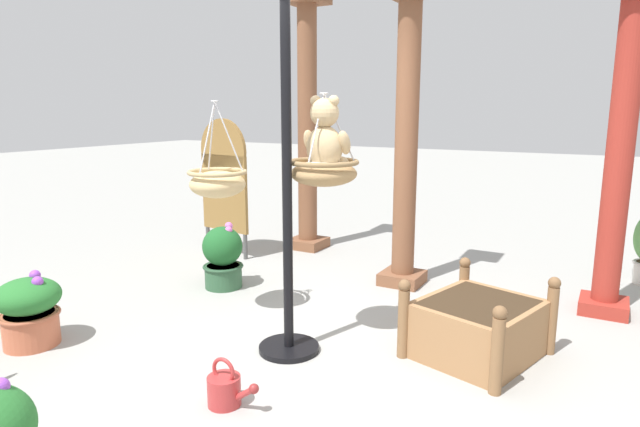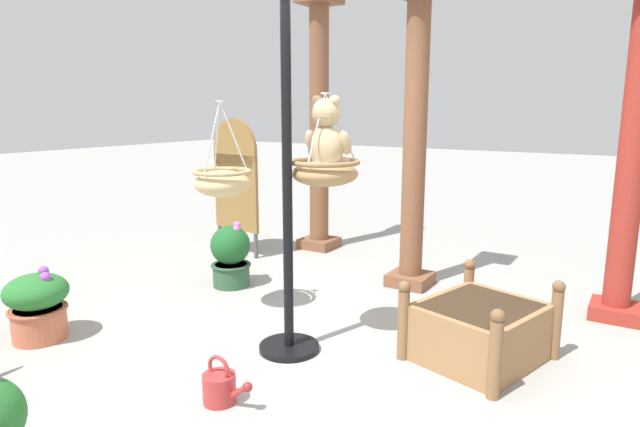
# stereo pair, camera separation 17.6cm
# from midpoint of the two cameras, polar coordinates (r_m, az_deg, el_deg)

# --- Properties ---
(ground_plane) EXTENTS (40.00, 40.00, 0.00)m
(ground_plane) POSITION_cam_midpoint_polar(r_m,az_deg,el_deg) (3.93, -1.60, -15.14)
(ground_plane) COLOR #9E9E99
(display_pole_central) EXTENTS (0.44, 0.44, 2.48)m
(display_pole_central) POSITION_cam_midpoint_polar(r_m,az_deg,el_deg) (3.79, -4.77, -3.68)
(display_pole_central) COLOR black
(display_pole_central) RESTS_ON ground
(hanging_basket_with_teddy) EXTENTS (0.50, 0.50, 0.66)m
(hanging_basket_with_teddy) POSITION_cam_midpoint_polar(r_m,az_deg,el_deg) (3.82, -0.92, 4.55)
(hanging_basket_with_teddy) COLOR #A37F51
(teddy_bear) EXTENTS (0.36, 0.32, 0.53)m
(teddy_bear) POSITION_cam_midpoint_polar(r_m,az_deg,el_deg) (3.82, -0.74, 7.98)
(teddy_bear) COLOR tan
(hanging_basket_left_high) EXTENTS (0.48, 0.48, 0.78)m
(hanging_basket_left_high) POSITION_cam_midpoint_polar(r_m,az_deg,el_deg) (4.43, -11.99, 3.29)
(hanging_basket_left_high) COLOR tan
(greenhouse_pillar_left) EXTENTS (0.41, 0.41, 2.74)m
(greenhouse_pillar_left) POSITION_cam_midpoint_polar(r_m,az_deg,el_deg) (5.01, 28.41, 5.00)
(greenhouse_pillar_left) COLOR #9E2D23
(greenhouse_pillar_left) RESTS_ON ground
(greenhouse_pillar_right) EXTENTS (0.42, 0.42, 2.85)m
(greenhouse_pillar_right) POSITION_cam_midpoint_polar(r_m,az_deg,el_deg) (5.24, 8.23, 7.01)
(greenhouse_pillar_right) COLOR brown
(greenhouse_pillar_right) RESTS_ON ground
(greenhouse_pillar_far_back) EXTENTS (0.45, 0.45, 3.05)m
(greenhouse_pillar_far_back) POSITION_cam_midpoint_polar(r_m,az_deg,el_deg) (6.62, -2.13, 8.80)
(greenhouse_pillar_far_back) COLOR brown
(greenhouse_pillar_far_back) RESTS_ON ground
(wooden_planter_box) EXTENTS (0.99, 1.06, 0.57)m
(wooden_planter_box) POSITION_cam_midpoint_polar(r_m,az_deg,el_deg) (4.02, 15.24, -11.49)
(wooden_planter_box) COLOR #9E7047
(wooden_planter_box) RESTS_ON ground
(potted_plant_bushy_green) EXTENTS (0.47, 0.47, 0.56)m
(potted_plant_bushy_green) POSITION_cam_midpoint_polar(r_m,az_deg,el_deg) (4.60, -29.59, -8.91)
(potted_plant_bushy_green) COLOR #BC6042
(potted_plant_bushy_green) RESTS_ON ground
(potted_plant_conical_shrub) EXTENTS (0.40, 0.40, 0.63)m
(potted_plant_conical_shrub) POSITION_cam_midpoint_polar(r_m,az_deg,el_deg) (5.37, -11.25, -4.56)
(potted_plant_conical_shrub) COLOR #2D5638
(potted_plant_conical_shrub) RESTS_ON ground
(display_sign_board) EXTENTS (0.75, 0.16, 1.63)m
(display_sign_board) POSITION_cam_midpoint_polar(r_m,az_deg,el_deg) (6.45, -10.99, 3.93)
(display_sign_board) COLOR olive
(display_sign_board) RESTS_ON ground
(watering_can) EXTENTS (0.35, 0.20, 0.30)m
(watering_can) POSITION_cam_midpoint_polar(r_m,az_deg,el_deg) (3.40, -11.60, -17.90)
(watering_can) COLOR #B23333
(watering_can) RESTS_ON ground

